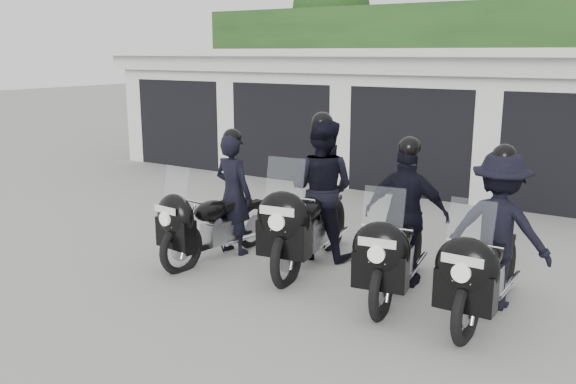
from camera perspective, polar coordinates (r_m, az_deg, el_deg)
The scene contains 7 objects.
ground at distance 8.15m, azimuth -3.51°, elevation -7.80°, with size 80.00×80.00×0.00m, color gray.
garage_block at distance 14.98m, azimuth 14.97°, elevation 6.92°, with size 16.40×6.80×2.96m.
background_vegetation at distance 19.51m, azimuth 20.76°, elevation 11.79°, with size 20.00×3.90×5.80m.
police_bike_a at distance 8.68m, azimuth -6.49°, elevation -1.38°, with size 0.79×2.17×1.89m.
police_bike_b at distance 8.43m, azimuth 2.59°, elevation -0.64°, with size 1.08×2.47×2.15m.
police_bike_c at distance 7.56m, azimuth 10.67°, elevation -3.09°, with size 1.14×2.23×1.95m.
police_bike_d at distance 7.20m, azimuth 18.70°, elevation -4.32°, with size 1.18×2.25×1.96m.
Camera 1 is at (4.51, -6.15, 2.89)m, focal length 38.00 mm.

